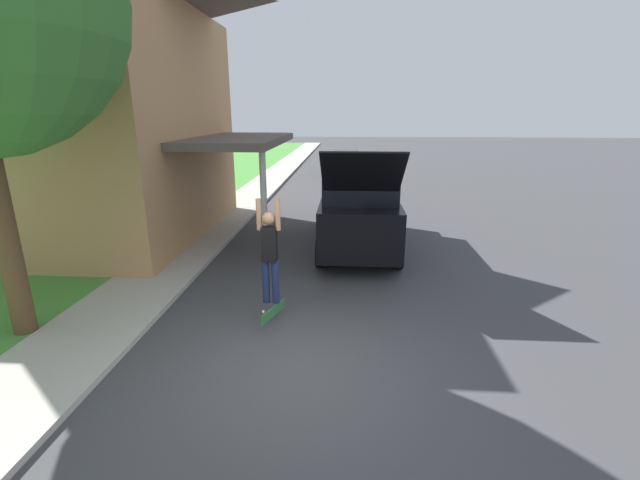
# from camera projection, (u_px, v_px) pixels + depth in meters

# --- Properties ---
(ground_plane) EXTENTS (120.00, 120.00, 0.00)m
(ground_plane) POSITION_uv_depth(u_px,v_px,m) (294.00, 367.00, 6.41)
(ground_plane) COLOR #3D3D3F
(lawn) EXTENTS (10.00, 80.00, 0.08)m
(lawn) POSITION_uv_depth(u_px,v_px,m) (52.00, 239.00, 12.66)
(lawn) COLOR #478E38
(lawn) RESTS_ON ground_plane
(sidewalk) EXTENTS (1.80, 80.00, 0.10)m
(sidewalk) POSITION_uv_depth(u_px,v_px,m) (197.00, 242.00, 12.36)
(sidewalk) COLOR #ADA89E
(sidewalk) RESTS_ON ground_plane
(house) EXTENTS (11.83, 8.11, 8.54)m
(house) POSITION_uv_depth(u_px,v_px,m) (39.00, 81.00, 12.08)
(house) COLOR tan
(house) RESTS_ON lawn
(suv_parked) EXTENTS (2.10, 5.94, 2.96)m
(suv_parked) POSITION_uv_depth(u_px,v_px,m) (359.00, 204.00, 11.71)
(suv_parked) COLOR black
(suv_parked) RESTS_ON ground_plane
(car_down_street) EXTENTS (1.85, 4.34, 1.38)m
(car_down_street) POSITION_uv_depth(u_px,v_px,m) (346.00, 163.00, 25.96)
(car_down_street) COLOR black
(car_down_street) RESTS_ON ground_plane
(skateboarder) EXTENTS (0.41, 0.22, 1.87)m
(skateboarder) POSITION_uv_depth(u_px,v_px,m) (270.00, 251.00, 7.32)
(skateboarder) COLOR #192347
(skateboarder) RESTS_ON ground_plane
(skateboard) EXTENTS (0.31, 0.80, 0.25)m
(skateboard) POSITION_uv_depth(u_px,v_px,m) (273.00, 312.00, 7.51)
(skateboard) COLOR #337F3D
(skateboard) RESTS_ON ground_plane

